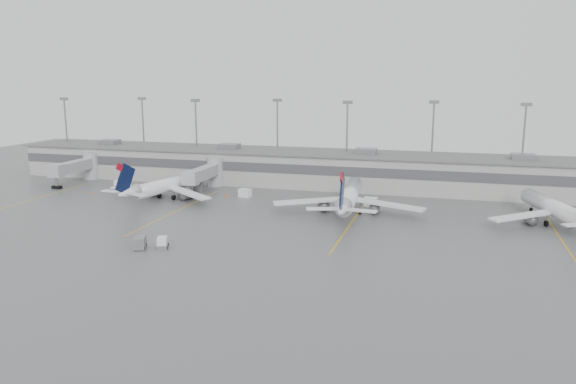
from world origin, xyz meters
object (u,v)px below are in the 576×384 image
(jet_mid_left, at_px, (167,185))
(baggage_tug, at_px, (162,244))
(jet_mid_right, at_px, (349,196))
(jet_far_right, at_px, (558,209))

(jet_mid_left, distance_m, baggage_tug, 37.03)
(jet_mid_right, bearing_deg, jet_mid_left, 172.29)
(jet_far_right, bearing_deg, jet_mid_right, 164.42)
(jet_far_right, bearing_deg, jet_mid_left, 162.09)
(jet_far_right, bearing_deg, baggage_tug, -169.61)
(jet_mid_right, relative_size, baggage_tug, 10.74)
(jet_far_right, relative_size, baggage_tug, 9.42)
(baggage_tug, bearing_deg, jet_mid_right, 29.95)
(jet_mid_left, relative_size, jet_far_right, 1.03)
(jet_mid_right, height_order, baggage_tug, jet_mid_right)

